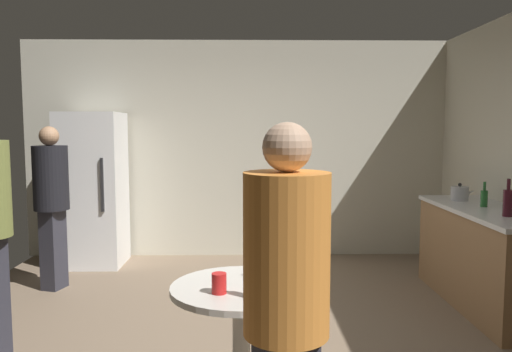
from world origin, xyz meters
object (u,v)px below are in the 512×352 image
(refrigerator, at_px, (93,189))
(plastic_cup_red, at_px, (219,283))
(kettle, at_px, (460,193))
(person_in_black_shirt, at_px, (51,195))
(person_in_orange_shirt, at_px, (286,297))
(beer_bottle_on_counter, at_px, (484,198))
(beer_bottle_amber, at_px, (268,266))
(beer_bottle_brown, at_px, (251,282))
(foreground_table, at_px, (241,304))
(wine_bottle_on_counter, at_px, (508,202))

(refrigerator, distance_m, plastic_cup_red, 3.68)
(refrigerator, xyz_separation_m, kettle, (3.94, -0.99, 0.07))
(plastic_cup_red, bearing_deg, refrigerator, 117.03)
(kettle, xyz_separation_m, person_in_black_shirt, (-4.07, 0.08, -0.02))
(person_in_orange_shirt, bearing_deg, refrigerator, -3.87)
(refrigerator, relative_size, plastic_cup_red, 16.36)
(kettle, height_order, beer_bottle_on_counter, beer_bottle_on_counter)
(beer_bottle_amber, distance_m, beer_bottle_brown, 0.31)
(foreground_table, height_order, beer_bottle_amber, beer_bottle_amber)
(refrigerator, relative_size, beer_bottle_amber, 7.83)
(beer_bottle_amber, bearing_deg, beer_bottle_brown, -109.24)
(wine_bottle_on_counter, bearing_deg, plastic_cup_red, -148.83)
(foreground_table, xyz_separation_m, person_in_black_shirt, (-1.92, 2.23, 0.33))
(beer_bottle_on_counter, bearing_deg, foreground_table, -141.60)
(wine_bottle_on_counter, xyz_separation_m, person_in_orange_shirt, (-1.97, -2.08, -0.06))
(person_in_orange_shirt, bearing_deg, beer_bottle_brown, -18.32)
(foreground_table, height_order, beer_bottle_brown, beer_bottle_brown)
(person_in_orange_shirt, bearing_deg, person_in_black_shirt, 4.20)
(wine_bottle_on_counter, xyz_separation_m, person_in_black_shirt, (-4.07, 0.99, -0.06))
(refrigerator, height_order, plastic_cup_red, refrigerator)
(refrigerator, bearing_deg, kettle, -14.11)
(refrigerator, relative_size, beer_bottle_brown, 7.83)
(plastic_cup_red, distance_m, person_in_black_shirt, 2.97)
(kettle, height_order, beer_bottle_brown, kettle)
(wine_bottle_on_counter, bearing_deg, person_in_black_shirt, 166.37)
(refrigerator, distance_m, person_in_black_shirt, 0.92)
(foreground_table, xyz_separation_m, beer_bottle_amber, (0.15, 0.10, 0.19))
(wine_bottle_on_counter, xyz_separation_m, beer_bottle_brown, (-2.10, -1.44, -0.20))
(beer_bottle_on_counter, bearing_deg, beer_bottle_amber, -141.17)
(refrigerator, height_order, beer_bottle_brown, refrigerator)
(kettle, xyz_separation_m, foreground_table, (-2.15, -2.15, -0.34))
(plastic_cup_red, distance_m, person_in_orange_shirt, 0.79)
(kettle, relative_size, plastic_cup_red, 2.22)
(beer_bottle_amber, bearing_deg, wine_bottle_on_counter, 29.77)
(beer_bottle_amber, bearing_deg, person_in_black_shirt, 134.16)
(foreground_table, bearing_deg, refrigerator, 119.64)
(kettle, bearing_deg, foreground_table, -135.04)
(beer_bottle_on_counter, bearing_deg, kettle, 97.14)
(foreground_table, relative_size, person_in_black_shirt, 0.49)
(foreground_table, distance_m, beer_bottle_amber, 0.26)
(plastic_cup_red, bearing_deg, foreground_table, 48.71)
(beer_bottle_on_counter, xyz_separation_m, plastic_cup_red, (-2.32, -1.88, -0.19))
(beer_bottle_amber, xyz_separation_m, person_in_orange_shirt, (0.03, -0.93, 0.14))
(beer_bottle_on_counter, xyz_separation_m, person_in_black_shirt, (-4.12, 0.48, -0.03))
(plastic_cup_red, bearing_deg, beer_bottle_brown, -20.59)
(beer_bottle_amber, xyz_separation_m, beer_bottle_brown, (-0.10, -0.29, 0.00))
(person_in_black_shirt, height_order, person_in_orange_shirt, person_in_orange_shirt)
(beer_bottle_amber, bearing_deg, foreground_table, -147.87)
(foreground_table, height_order, plastic_cup_red, plastic_cup_red)
(beer_bottle_on_counter, height_order, person_in_black_shirt, person_in_black_shirt)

